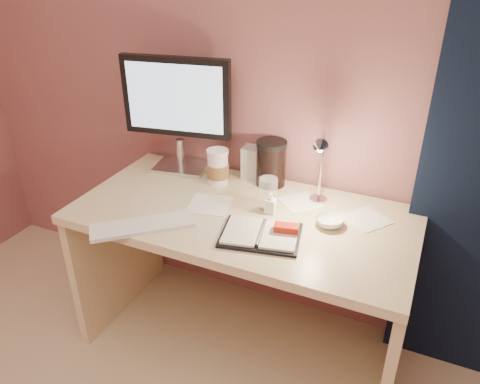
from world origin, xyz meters
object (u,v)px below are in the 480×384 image
at_px(lotion_bottle, 271,203).
at_px(product_box, 254,163).
at_px(coffee_cup, 218,168).
at_px(desk_lamp, 313,164).
at_px(keyboard, 142,226).
at_px(clear_cup, 268,194).
at_px(bowl, 329,222).
at_px(dark_jar, 271,165).
at_px(desk, 249,248).
at_px(planner, 263,234).
at_px(monitor, 177,104).

distance_m(lotion_bottle, product_box, 0.33).
distance_m(coffee_cup, desk_lamp, 0.48).
relative_size(keyboard, clear_cup, 2.91).
distance_m(bowl, dark_jar, 0.42).
distance_m(clear_cup, dark_jar, 0.22).
relative_size(desk, lotion_bottle, 15.35).
xyz_separation_m(bowl, lotion_bottle, (-0.25, -0.00, 0.03)).
xyz_separation_m(clear_cup, lotion_bottle, (0.02, -0.03, -0.02)).
bearing_deg(dark_jar, product_box, 164.89).
distance_m(planner, coffee_cup, 0.49).
relative_size(keyboard, desk_lamp, 1.20).
bearing_deg(desk, desk_lamp, 14.61).
xyz_separation_m(clear_cup, desk_lamp, (0.16, 0.06, 0.14)).
bearing_deg(clear_cup, keyboard, -138.48).
xyz_separation_m(monitor, bowl, (0.80, -0.21, -0.31)).
distance_m(desk, keyboard, 0.52).
bearing_deg(desk_lamp, planner, -119.61).
height_order(clear_cup, lotion_bottle, clear_cup).
distance_m(clear_cup, product_box, 0.29).
relative_size(bowl, lotion_bottle, 1.22).
relative_size(monitor, lotion_bottle, 5.96).
bearing_deg(monitor, lotion_bottle, -30.68).
xyz_separation_m(keyboard, clear_cup, (0.39, 0.34, 0.06)).
bearing_deg(keyboard, planner, -24.14).
xyz_separation_m(bowl, product_box, (-0.43, 0.26, 0.06)).
xyz_separation_m(lotion_bottle, dark_jar, (-0.09, 0.24, 0.05)).
bearing_deg(dark_jar, monitor, -176.67).
bearing_deg(coffee_cup, planner, -42.90).
relative_size(desk, planner, 4.16).
height_order(coffee_cup, product_box, coffee_cup).
bearing_deg(planner, desk_lamp, 57.78).
bearing_deg(desk, planner, -55.46).
relative_size(monitor, product_box, 3.52).
xyz_separation_m(planner, clear_cup, (-0.06, 0.21, 0.06)).
bearing_deg(monitor, coffee_cup, -24.26).
distance_m(keyboard, product_box, 0.63).
bearing_deg(monitor, clear_cup, -28.74).
height_order(coffee_cup, lotion_bottle, coffee_cup).
xyz_separation_m(desk, product_box, (-0.08, 0.24, 0.30)).
height_order(desk, planner, planner).
bearing_deg(planner, coffee_cup, 125.11).
relative_size(desk, desk_lamp, 4.24).
bearing_deg(keyboard, dark_jar, 18.94).
height_order(dark_jar, desk_lamp, desk_lamp).
relative_size(coffee_cup, clear_cup, 1.20).
height_order(coffee_cup, bowl, coffee_cup).
height_order(product_box, desk_lamp, desk_lamp).
relative_size(planner, product_box, 2.18).
xyz_separation_m(lotion_bottle, product_box, (-0.19, 0.27, 0.03)).
bearing_deg(bowl, planner, -139.23).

